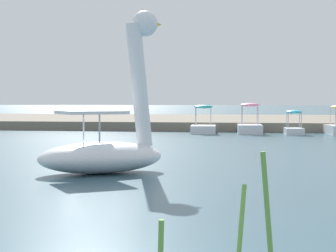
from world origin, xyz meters
TOP-DOWN VIEW (x-y plane):
  - shore_bank_far at (0.00, 40.70)m, footprint 159.69×21.56m
  - swan_boat at (-3.53, 9.87)m, footprint 3.43×3.06m
  - pedal_boat_cyan at (1.36, 28.24)m, footprint 1.06×1.83m
  - pedal_boat_pink at (-0.97, 28.55)m, footprint 1.49×2.45m
  - pedal_boat_teal at (-3.48, 28.40)m, footprint 1.54×2.26m

SIDE VIEW (x-z plane):
  - shore_bank_far at x=0.00m, z-range 0.00..0.53m
  - pedal_boat_teal at x=-3.48m, z-range -0.38..1.17m
  - pedal_boat_cyan at x=1.36m, z-range -0.23..1.06m
  - pedal_boat_pink at x=-0.97m, z-range -0.40..1.25m
  - swan_boat at x=-3.53m, z-range -1.18..2.80m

